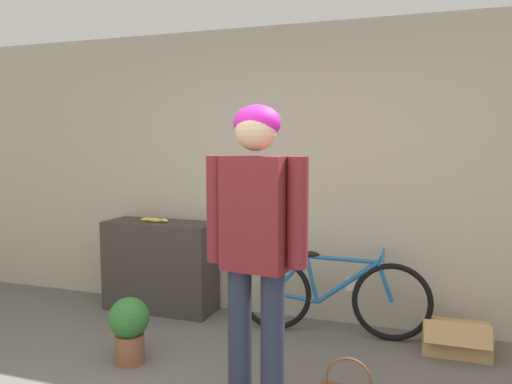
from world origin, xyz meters
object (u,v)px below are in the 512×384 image
Objects in this scene: person at (256,230)px; potted_plant at (129,326)px; bicycle at (331,295)px; cardboard_box at (456,339)px; banana at (155,220)px.

person is 1.40m from potted_plant.
bicycle is 1.61m from potted_plant.
cardboard_box is at bearing 55.60° from person.
person is at bearing -102.52° from bicycle.
bicycle is 3.32× the size of potted_plant.
potted_plant is at bearing -146.45° from bicycle.
banana reaches higher than bicycle.
banana is 1.28m from potted_plant.
banana is at bearing 110.99° from potted_plant.
person is 1.13× the size of bicycle.
person reaches higher than banana.
banana is at bearing 177.87° from cardboard_box.
potted_plant is at bearing -156.63° from cardboard_box.
banana is at bearing 143.71° from person.
bicycle is 1.76m from banana.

